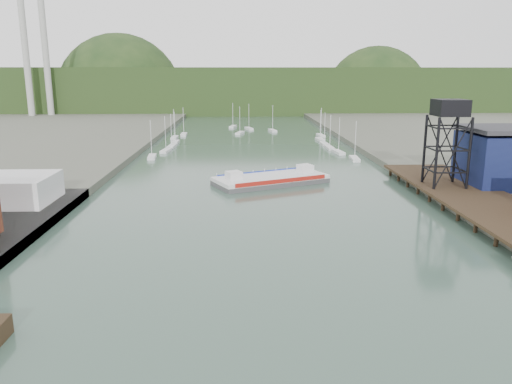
{
  "coord_description": "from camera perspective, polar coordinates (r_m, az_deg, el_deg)",
  "views": [
    {
      "loc": [
        -3.57,
        -32.62,
        22.67
      ],
      "look_at": [
        -0.86,
        45.92,
        4.0
      ],
      "focal_mm": 35.0,
      "sensor_mm": 36.0,
      "label": 1
    }
  ],
  "objects": [
    {
      "name": "east_pier",
      "position": [
        90.01,
        24.89,
        -1.25
      ],
      "size": [
        14.0,
        70.0,
        2.45
      ],
      "color": "black",
      "rests_on": "ground"
    },
    {
      "name": "lift_tower",
      "position": [
        98.74,
        21.26,
        8.39
      ],
      "size": [
        6.5,
        6.5,
        16.0
      ],
      "color": "black",
      "rests_on": "east_pier"
    },
    {
      "name": "marina_sailboats",
      "position": [
        172.57,
        -0.75,
        5.93
      ],
      "size": [
        57.71,
        92.65,
        0.9
      ],
      "color": "silver",
      "rests_on": "ground"
    },
    {
      "name": "smokestacks",
      "position": [
        284.31,
        -23.81,
        13.75
      ],
      "size": [
        11.2,
        8.2,
        60.0
      ],
      "color": "#A7A7A2",
      "rests_on": "ground"
    },
    {
      "name": "distant_hills",
      "position": [
        334.2,
        -2.08,
        11.25
      ],
      "size": [
        500.0,
        120.0,
        80.0
      ],
      "color": "black",
      "rests_on": "ground"
    },
    {
      "name": "chain_ferry",
      "position": [
        105.3,
        1.69,
        1.47
      ],
      "size": [
        25.42,
        18.49,
        3.4
      ],
      "rotation": [
        0.0,
        0.0,
        0.43
      ],
      "color": "#444447",
      "rests_on": "ground"
    }
  ]
}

